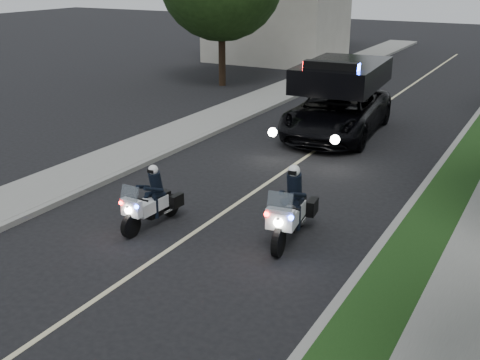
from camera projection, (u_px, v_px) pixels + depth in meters
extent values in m
plane|color=black|center=(176.00, 245.00, 13.37)|extent=(120.00, 120.00, 0.00)
cube|color=gray|center=(450.00, 153.00, 19.71)|extent=(0.20, 60.00, 0.15)
cube|color=#193814|center=(472.00, 156.00, 19.39)|extent=(1.20, 60.00, 0.16)
cube|color=gray|center=(235.00, 123.00, 23.44)|extent=(0.20, 60.00, 0.15)
cube|color=gray|center=(211.00, 120.00, 23.94)|extent=(2.00, 60.00, 0.16)
cube|color=#A8A396|center=(277.00, 6.00, 38.13)|extent=(8.00, 6.00, 7.00)
cube|color=#BFB78C|center=(333.00, 138.00, 21.60)|extent=(0.12, 50.00, 0.01)
imported|color=black|center=(336.00, 134.00, 22.14)|extent=(3.40, 6.52, 3.07)
imported|color=black|center=(350.00, 91.00, 29.82)|extent=(0.57, 1.58, 0.82)
imported|color=black|center=(350.00, 91.00, 29.82)|extent=(0.59, 0.39, 1.63)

